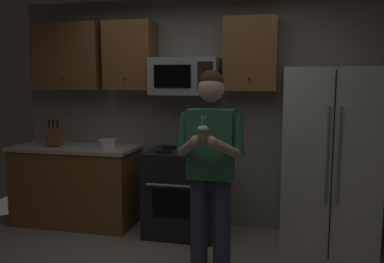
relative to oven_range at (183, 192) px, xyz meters
name	(u,v)px	position (x,y,z in m)	size (l,w,h in m)	color
wall_back	(204,113)	(0.15, 0.39, 0.84)	(4.40, 0.10, 2.60)	gray
oven_range	(183,192)	(0.00, 0.00, 0.00)	(0.76, 0.70, 0.93)	black
microwave	(185,76)	(0.00, 0.12, 1.26)	(0.74, 0.41, 0.40)	#9EA0A5
refrigerator	(328,159)	(1.50, -0.04, 0.44)	(0.90, 0.75, 1.80)	white
cabinet_row_upper	(137,56)	(-0.57, 0.17, 1.49)	(2.78, 0.36, 0.76)	brown
counter_left	(76,184)	(-1.30, 0.02, 0.00)	(1.44, 0.66, 0.92)	brown
knife_block	(55,136)	(-1.53, -0.03, 0.57)	(0.16, 0.15, 0.32)	brown
bowl_large_white	(107,143)	(-0.89, 0.02, 0.51)	(0.20, 0.20, 0.09)	white
person	(211,162)	(0.47, -0.92, 0.53)	(0.60, 0.48, 1.76)	#383F59
cupcake	(203,132)	(0.47, -1.25, 0.83)	(0.09, 0.09, 0.17)	#A87F56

